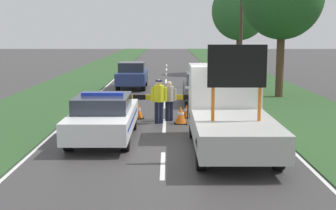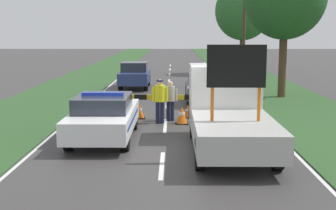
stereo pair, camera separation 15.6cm
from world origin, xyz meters
The scene contains 18 objects.
ground_plane centered at (0.00, 0.00, 0.00)m, with size 160.00×160.00×0.00m, color #3D3A3A.
lane_markings centered at (0.00, 10.13, 0.00)m, with size 7.68×57.91×0.01m.
grass_verge_left centered at (-6.14, 20.00, 0.01)m, with size 4.49×120.00×0.03m.
grass_verge_right centered at (6.14, 20.00, 0.01)m, with size 4.49×120.00×0.03m.
police_car centered at (-1.95, 1.40, 0.75)m, with size 1.91×4.95×1.55m.
work_truck centered at (1.95, 0.40, 1.13)m, with size 2.19×5.66×3.13m.
road_barrier centered at (-0.26, 4.96, 0.81)m, with size 2.99×0.08×0.98m.
police_officer centered at (-0.21, 4.05, 1.00)m, with size 0.60×0.38×1.68m.
pedestrian_civilian centered at (0.18, 4.58, 0.92)m, with size 0.56×0.36×1.56m.
traffic_cone_near_police centered at (2.57, 5.33, 0.27)m, with size 0.40×0.40×0.55m.
traffic_cone_centre_front centered at (-1.06, 5.07, 0.31)m, with size 0.46×0.46×0.63m.
traffic_cone_near_truck centered at (0.62, 3.98, 0.34)m, with size 0.49×0.49×0.68m.
traffic_cone_behind_barrier centered at (0.89, 5.28, 0.26)m, with size 0.38×0.38×0.53m.
traffic_cone_lane_edge centered at (-2.50, 4.83, 0.24)m, with size 0.35×0.35×0.48m.
queued_car_suv_grey centered at (1.90, 9.26, 0.78)m, with size 1.94×4.12×1.49m.
queued_car_hatch_blue centered at (-2.06, 15.12, 0.82)m, with size 1.73×4.08×1.62m.
roadside_tree_near_left centered at (5.88, 24.70, 5.07)m, with size 4.47×4.47×7.44m.
utility_pole centered at (4.70, 16.10, 3.87)m, with size 1.20×0.20×7.51m.
Camera 1 is at (0.14, -13.44, 3.47)m, focal length 50.00 mm.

